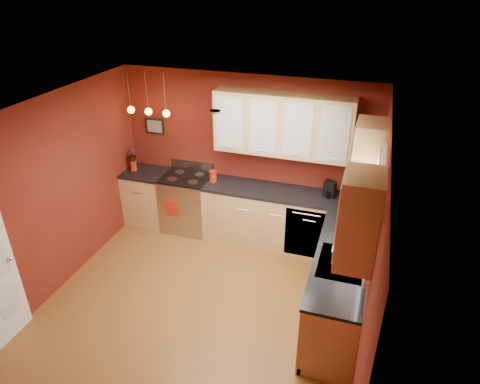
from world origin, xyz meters
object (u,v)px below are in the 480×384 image
(gas_range, at_px, (188,202))
(red_canister, at_px, (213,176))
(sink, at_px, (341,264))
(coffee_maker, at_px, (330,190))
(soap_pump, at_px, (363,267))

(gas_range, height_order, red_canister, red_canister)
(gas_range, relative_size, sink, 1.59)
(coffee_maker, bearing_deg, gas_range, -164.09)
(sink, relative_size, red_canister, 3.82)
(gas_range, xyz_separation_m, red_canister, (0.47, 0.00, 0.55))
(sink, xyz_separation_m, red_canister, (-2.15, 1.50, 0.12))
(red_canister, bearing_deg, sink, -34.91)
(soap_pump, bearing_deg, coffee_maker, 108.93)
(gas_range, distance_m, sink, 3.05)
(red_canister, distance_m, coffee_maker, 1.81)
(gas_range, height_order, soap_pump, soap_pump)
(sink, bearing_deg, gas_range, 150.22)
(sink, height_order, soap_pump, sink)
(coffee_maker, xyz_separation_m, soap_pump, (0.59, -1.72, -0.01))
(red_canister, relative_size, soap_pump, 0.89)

